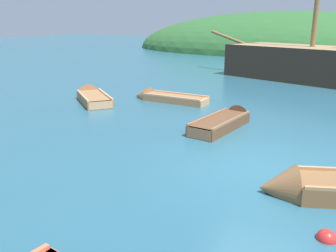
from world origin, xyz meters
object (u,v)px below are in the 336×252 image
(rowboat_portside, at_px, (92,98))
(rowboat_far, at_px, (226,122))
(rowboat_outer_left, at_px, (164,99))
(buoy_red, at_px, (326,239))

(rowboat_portside, distance_m, rowboat_far, 6.65)
(rowboat_outer_left, relative_size, buoy_red, 10.49)
(rowboat_portside, distance_m, rowboat_outer_left, 3.21)
(rowboat_far, height_order, rowboat_outer_left, rowboat_far)
(rowboat_portside, xyz_separation_m, buoy_red, (10.31, -6.47, -0.11))
(rowboat_far, relative_size, rowboat_outer_left, 0.97)
(rowboat_portside, relative_size, rowboat_far, 0.91)
(rowboat_far, xyz_separation_m, rowboat_outer_left, (-3.76, 2.47, -0.04))
(rowboat_outer_left, height_order, buoy_red, rowboat_outer_left)
(rowboat_portside, height_order, rowboat_outer_left, rowboat_portside)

